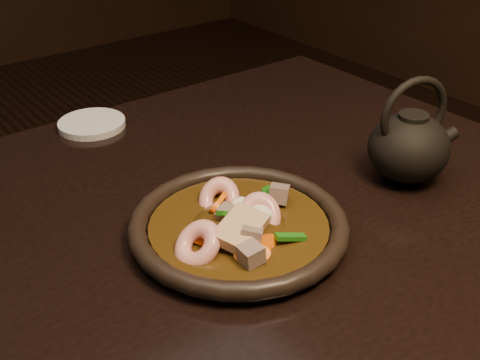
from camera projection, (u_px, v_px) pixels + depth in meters
table at (64, 345)px, 0.73m from camera, size 1.60×0.90×0.75m
plate at (239, 227)px, 0.79m from camera, size 0.29×0.29×0.03m
stirfry at (237, 225)px, 0.78m from camera, size 0.21×0.19×0.06m
soy_dish at (284, 221)px, 0.81m from camera, size 0.09×0.09×0.01m
saucer_right at (92, 124)px, 1.08m from camera, size 0.12×0.12×0.01m
teapot at (410, 144)px, 0.89m from camera, size 0.15×0.12×0.16m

